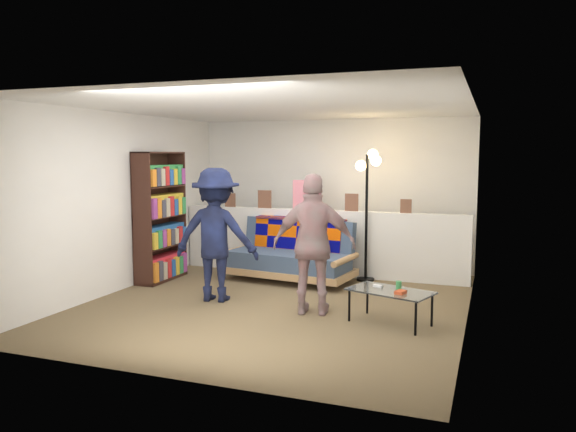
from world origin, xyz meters
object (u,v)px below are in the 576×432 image
(futon_sofa, at_px, (292,255))
(bookshelf, at_px, (160,221))
(person_left, at_px, (216,235))
(floor_lamp, at_px, (369,188))
(person_right, at_px, (314,245))
(coffee_table, at_px, (391,293))

(futon_sofa, relative_size, bookshelf, 1.04)
(futon_sofa, xyz_separation_m, person_left, (-0.51, -1.39, 0.47))
(floor_lamp, bearing_deg, person_left, -131.15)
(floor_lamp, distance_m, person_right, 2.03)
(person_left, relative_size, person_right, 1.03)
(futon_sofa, distance_m, person_right, 1.82)
(coffee_table, height_order, person_right, person_right)
(coffee_table, bearing_deg, futon_sofa, 136.51)
(floor_lamp, relative_size, person_right, 1.18)
(person_left, height_order, person_right, person_left)
(person_right, bearing_deg, coffee_table, 163.66)
(coffee_table, xyz_separation_m, floor_lamp, (-0.69, 2.02, 1.01))
(coffee_table, bearing_deg, person_left, 173.67)
(floor_lamp, xyz_separation_m, person_right, (-0.21, -1.94, -0.55))
(bookshelf, bearing_deg, futon_sofa, 19.27)
(bookshelf, relative_size, coffee_table, 1.89)
(person_right, bearing_deg, floor_lamp, -107.28)
(bookshelf, xyz_separation_m, person_right, (2.65, -0.92, -0.06))
(person_right, bearing_deg, bookshelf, -30.42)
(coffee_table, height_order, floor_lamp, floor_lamp)
(bookshelf, distance_m, person_left, 1.51)
(futon_sofa, height_order, coffee_table, futon_sofa)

